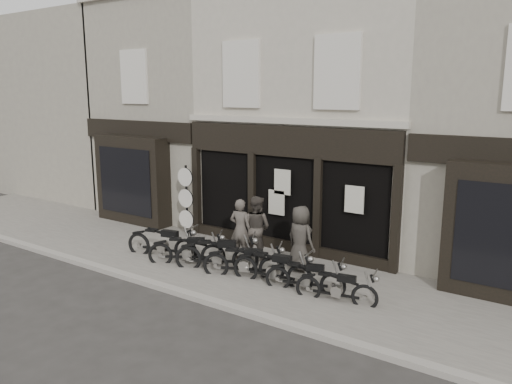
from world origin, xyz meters
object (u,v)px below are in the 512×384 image
Objects in this scene: motorcycle_3 at (245,265)px; motorcycle_6 at (337,290)px; man_left at (240,229)px; motorcycle_0 at (163,245)px; motorcycle_1 at (188,253)px; man_centre at (256,227)px; motorcycle_4 at (273,271)px; motorcycle_5 at (306,280)px; motorcycle_2 at (218,257)px; man_right at (300,238)px; advert_sign_post at (186,204)px.

motorcycle_6 is at bearing -25.77° from motorcycle_3.
man_left reaches higher than motorcycle_3.
motorcycle_0 is 1.19× the size of motorcycle_6.
motorcycle_1 is 0.97× the size of motorcycle_3.
man_left is 0.96× the size of man_centre.
motorcycle_4 is 0.92m from motorcycle_5.
man_left is at bearing 56.86° from motorcycle_2.
advert_sign_post reaches higher than man_right.
motorcycle_3 is 0.82× the size of advert_sign_post.
man_left reaches higher than motorcycle_1.
motorcycle_6 is (2.70, -0.09, -0.05)m from motorcycle_3.
motorcycle_3 is at bearing -27.27° from motorcycle_1.
motorcycle_1 is 0.90× the size of motorcycle_4.
motorcycle_0 is 1.18× the size of motorcycle_5.
motorcycle_3 is 1.11× the size of man_centre.
motorcycle_4 is 1.25× the size of man_left.
man_left is (2.04, 1.09, 0.56)m from motorcycle_0.
man_right is (1.53, -0.13, -0.04)m from man_centre.
man_left is (-0.89, 1.04, 0.59)m from motorcycle_3.
motorcycle_2 is at bearing 167.22° from motorcycle_6.
motorcycle_1 is at bearing 175.18° from motorcycle_4.
motorcycle_4 is 2.04m from man_centre.
motorcycle_2 is 3.65m from motorcycle_6.
man_left is at bearing 142.51° from motorcycle_4.
advert_sign_post reaches higher than motorcycle_6.
man_right is at bearing 172.52° from man_centre.
motorcycle_0 is 1.98m from motorcycle_2.
motorcycle_2 reaches higher than motorcycle_1.
man_centre is at bearing 135.40° from motorcycle_5.
motorcycle_5 is at bearing -10.85° from motorcycle_0.
man_centre reaches higher than motorcycle_0.
advert_sign_post is (-6.44, 1.98, 0.85)m from motorcycle_6.
motorcycle_6 is 3.61m from man_centre.
motorcycle_1 is 0.95× the size of motorcycle_2.
motorcycle_1 is at bearing 159.36° from motorcycle_3.
motorcycle_0 is 2.25m from advert_sign_post.
motorcycle_5 is (3.69, 0.18, -0.04)m from motorcycle_1.
motorcycle_6 is (0.90, -0.16, -0.01)m from motorcycle_5.
motorcycle_5 is 0.78× the size of advert_sign_post.
motorcycle_3 reaches higher than motorcycle_5.
motorcycle_3 is at bearing -33.40° from motorcycle_2.
advert_sign_post is (-4.61, 1.86, 0.80)m from motorcycle_4.
motorcycle_1 is 1.07× the size of man_centre.
motorcycle_3 is (2.92, 0.06, -0.03)m from motorcycle_0.
motorcycle_3 is 1.79m from motorcycle_5.
man_right is (2.88, 1.32, 0.59)m from motorcycle_1.
man_right reaches higher than motorcycle_0.
motorcycle_0 is 1.03m from motorcycle_1.
motorcycle_1 is at bearing 44.56° from man_centre.
man_right is at bearing -5.82° from motorcycle_1.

